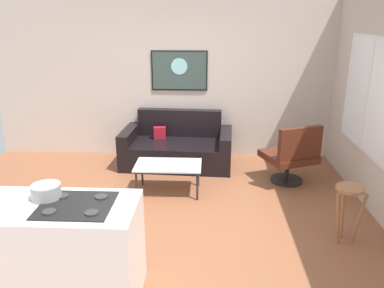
{
  "coord_description": "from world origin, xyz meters",
  "views": [
    {
      "loc": [
        0.53,
        -4.1,
        2.39
      ],
      "look_at": [
        0.3,
        0.9,
        0.7
      ],
      "focal_mm": 35.93,
      "sensor_mm": 36.0,
      "label": 1
    }
  ],
  "objects_px": {
    "couch": "(177,148)",
    "mixing_bowl": "(46,192)",
    "armchair": "(292,155)",
    "wall_painting": "(179,71)",
    "coffee_table": "(168,167)",
    "bar_stool": "(349,201)"
  },
  "relations": [
    {
      "from": "couch",
      "to": "wall_painting",
      "type": "xyz_separation_m",
      "value": [
        0.01,
        0.47,
        1.22
      ]
    },
    {
      "from": "bar_stool",
      "to": "wall_painting",
      "type": "relative_size",
      "value": 0.69
    },
    {
      "from": "wall_painting",
      "to": "armchair",
      "type": "bearing_deg",
      "value": -34.37
    },
    {
      "from": "couch",
      "to": "mixing_bowl",
      "type": "height_order",
      "value": "mixing_bowl"
    },
    {
      "from": "mixing_bowl",
      "to": "wall_painting",
      "type": "bearing_deg",
      "value": 76.44
    },
    {
      "from": "armchair",
      "to": "mixing_bowl",
      "type": "distance_m",
      "value": 3.57
    },
    {
      "from": "couch",
      "to": "armchair",
      "type": "distance_m",
      "value": 1.88
    },
    {
      "from": "armchair",
      "to": "bar_stool",
      "type": "relative_size",
      "value": 1.4
    },
    {
      "from": "couch",
      "to": "coffee_table",
      "type": "distance_m",
      "value": 1.09
    },
    {
      "from": "bar_stool",
      "to": "mixing_bowl",
      "type": "xyz_separation_m",
      "value": [
        -2.89,
        -0.88,
        0.46
      ]
    },
    {
      "from": "coffee_table",
      "to": "bar_stool",
      "type": "relative_size",
      "value": 1.4
    },
    {
      "from": "mixing_bowl",
      "to": "coffee_table",
      "type": "bearing_deg",
      "value": 68.05
    },
    {
      "from": "bar_stool",
      "to": "mixing_bowl",
      "type": "relative_size",
      "value": 2.6
    },
    {
      "from": "couch",
      "to": "bar_stool",
      "type": "relative_size",
      "value": 2.79
    },
    {
      "from": "armchair",
      "to": "couch",
      "type": "bearing_deg",
      "value": 157.77
    },
    {
      "from": "bar_stool",
      "to": "mixing_bowl",
      "type": "height_order",
      "value": "mixing_bowl"
    },
    {
      "from": "couch",
      "to": "mixing_bowl",
      "type": "xyz_separation_m",
      "value": [
        -0.85,
        -3.12,
        0.68
      ]
    },
    {
      "from": "coffee_table",
      "to": "bar_stool",
      "type": "bearing_deg",
      "value": -29.02
    },
    {
      "from": "bar_stool",
      "to": "wall_painting",
      "type": "distance_m",
      "value": 3.52
    },
    {
      "from": "coffee_table",
      "to": "armchair",
      "type": "xyz_separation_m",
      "value": [
        1.77,
        0.38,
        0.06
      ]
    },
    {
      "from": "bar_stool",
      "to": "wall_painting",
      "type": "bearing_deg",
      "value": 126.83
    },
    {
      "from": "couch",
      "to": "wall_painting",
      "type": "relative_size",
      "value": 1.94
    }
  ]
}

